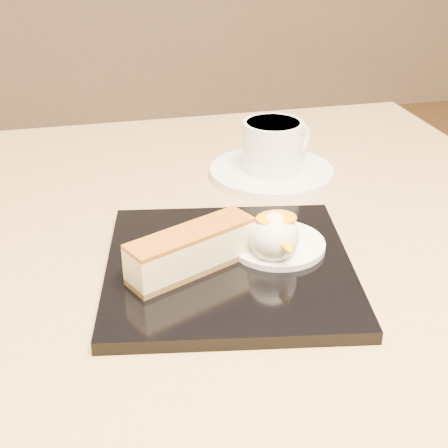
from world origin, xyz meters
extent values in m
cube|color=olive|center=(0.00, 0.00, 0.70)|extent=(0.80, 0.80, 0.04)
cube|color=black|center=(0.01, -0.05, 0.73)|extent=(0.25, 0.25, 0.01)
cube|color=brown|center=(-0.02, -0.05, 0.73)|extent=(0.12, 0.08, 0.01)
cube|color=#FFF0A6|center=(-0.02, -0.05, 0.75)|extent=(0.12, 0.08, 0.03)
cube|color=#84490E|center=(-0.02, -0.05, 0.77)|extent=(0.12, 0.08, 0.00)
cylinder|color=white|center=(0.06, -0.03, 0.73)|extent=(0.09, 0.09, 0.01)
sphere|color=white|center=(0.05, -0.05, 0.76)|extent=(0.04, 0.04, 0.04)
ellipsoid|color=#FFA008|center=(0.05, -0.05, 0.77)|extent=(0.04, 0.03, 0.01)
ellipsoid|color=green|center=(0.03, -0.01, 0.74)|extent=(0.02, 0.01, 0.00)
ellipsoid|color=green|center=(0.04, -0.01, 0.74)|extent=(0.02, 0.02, 0.00)
ellipsoid|color=green|center=(0.02, -0.01, 0.74)|extent=(0.01, 0.02, 0.00)
cylinder|color=white|center=(0.11, 0.15, 0.72)|extent=(0.15, 0.15, 0.01)
cylinder|color=white|center=(0.11, 0.15, 0.76)|extent=(0.07, 0.07, 0.06)
cylinder|color=black|center=(0.11, 0.15, 0.79)|extent=(0.06, 0.06, 0.00)
torus|color=white|center=(0.15, 0.17, 0.76)|extent=(0.04, 0.02, 0.04)
camera|label=1|loc=(-0.10, -0.52, 1.03)|focal=50.00mm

